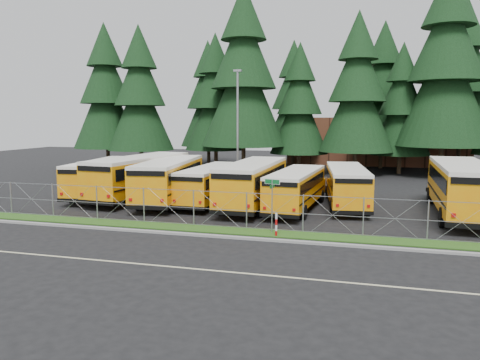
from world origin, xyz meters
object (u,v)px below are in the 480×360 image
(bus_2, at_px, (171,181))
(bus_5, at_px, (297,190))
(striped_bollard, at_px, (276,225))
(bus_0, at_px, (105,178))
(street_sign, at_px, (272,194))
(bus_east, at_px, (460,189))
(bus_1, at_px, (143,177))
(light_standard, at_px, (238,123))
(bus_4, at_px, (254,184))
(bus_3, at_px, (212,185))
(bus_6, at_px, (346,187))

(bus_2, relative_size, bus_5, 1.16)
(striped_bollard, bearing_deg, bus_5, 90.37)
(bus_0, relative_size, street_sign, 3.73)
(bus_east, bearing_deg, bus_1, 179.84)
(bus_1, height_order, light_standard, light_standard)
(bus_1, relative_size, bus_2, 1.04)
(bus_2, height_order, light_standard, light_standard)
(bus_4, bearing_deg, bus_5, -7.26)
(bus_3, xyz_separation_m, street_sign, (5.74, -7.42, 0.75))
(bus_5, xyz_separation_m, light_standard, (-7.02, 10.84, 4.21))
(bus_3, xyz_separation_m, striped_bollard, (6.09, -8.05, -0.68))
(bus_1, height_order, bus_east, bus_east)
(bus_0, relative_size, bus_east, 0.84)
(street_sign, relative_size, striped_bollard, 2.34)
(bus_0, xyz_separation_m, light_standard, (7.78, 9.43, 4.13))
(bus_1, bearing_deg, striped_bollard, -30.68)
(bus_3, xyz_separation_m, light_standard, (-0.98, 10.02, 4.22))
(bus_4, height_order, bus_5, bus_4)
(street_sign, bearing_deg, bus_1, 144.81)
(bus_4, distance_m, bus_5, 2.96)
(bus_east, xyz_separation_m, light_standard, (-16.76, 10.18, 3.88))
(bus_0, xyz_separation_m, bus_1, (3.20, -0.04, 0.19))
(bus_1, relative_size, bus_5, 1.21)
(bus_0, distance_m, light_standard, 12.91)
(bus_0, xyz_separation_m, bus_4, (11.88, -1.00, 0.13))
(bus_4, bearing_deg, bus_east, 1.80)
(street_sign, bearing_deg, bus_3, 127.72)
(bus_6, bearing_deg, bus_0, 174.56)
(bus_5, relative_size, bus_6, 0.97)
(bus_5, height_order, street_sign, street_sign)
(striped_bollard, distance_m, light_standard, 20.01)
(bus_0, relative_size, light_standard, 1.03)
(bus_1, height_order, bus_6, bus_1)
(bus_0, bearing_deg, bus_5, -13.03)
(bus_4, height_order, light_standard, light_standard)
(bus_4, xyz_separation_m, street_sign, (2.62, -7.01, 0.53))
(bus_6, distance_m, striped_bollard, 9.74)
(bus_3, relative_size, light_standard, 0.96)
(bus_1, height_order, bus_5, bus_1)
(bus_2, xyz_separation_m, bus_5, (9.05, -0.58, -0.21))
(bus_5, bearing_deg, bus_4, 176.14)
(bus_6, bearing_deg, bus_5, -153.41)
(bus_1, distance_m, bus_2, 2.68)
(bus_1, distance_m, bus_3, 5.60)
(bus_2, distance_m, bus_6, 12.13)
(bus_6, height_order, bus_east, bus_east)
(light_standard, bearing_deg, bus_6, -41.36)
(bus_2, relative_size, bus_4, 1.00)
(bus_3, bearing_deg, bus_1, 175.31)
(bus_2, height_order, street_sign, bus_2)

